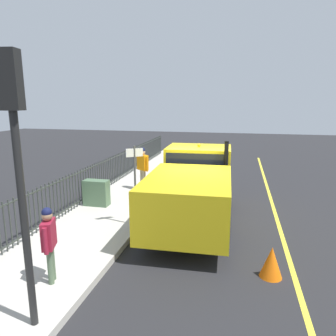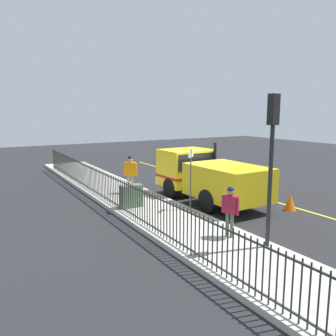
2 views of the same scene
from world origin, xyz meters
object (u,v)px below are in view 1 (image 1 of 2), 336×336
object	(u,v)px
work_truck	(194,183)
pedestrian_distant	(49,237)
worker_standing	(143,164)
utility_cabinet	(96,193)
traffic_light_near	(16,140)
street_sign	(135,177)
traffic_cone	(271,262)

from	to	relation	value
work_truck	pedestrian_distant	bearing A→B (deg)	-119.10
worker_standing	utility_cabinet	xyz separation A→B (m)	(1.00, 2.32, -0.64)
worker_standing	pedestrian_distant	world-z (taller)	worker_standing
pedestrian_distant	utility_cabinet	distance (m)	4.86
utility_cabinet	worker_standing	bearing A→B (deg)	-113.32
work_truck	worker_standing	xyz separation A→B (m)	(2.53, -2.50, 0.01)
traffic_light_near	utility_cabinet	world-z (taller)	traffic_light_near
pedestrian_distant	street_sign	size ratio (longest dim) A/B	0.67
work_truck	utility_cabinet	xyz separation A→B (m)	(3.53, -0.18, -0.63)
work_truck	pedestrian_distant	xyz separation A→B (m)	(2.28, 4.48, -0.10)
traffic_light_near	traffic_cone	distance (m)	5.62
pedestrian_distant	traffic_light_near	xyz separation A→B (m)	(-0.43, 1.18, 2.10)
traffic_cone	street_sign	world-z (taller)	street_sign
worker_standing	traffic_light_near	size ratio (longest dim) A/B	0.41
traffic_cone	street_sign	distance (m)	4.35
utility_cabinet	traffic_cone	bearing A→B (deg)	150.88
work_truck	traffic_light_near	world-z (taller)	traffic_light_near
worker_standing	utility_cabinet	distance (m)	2.61
traffic_light_near	street_sign	xyz separation A→B (m)	(-0.27, -4.44, -1.58)
work_truck	street_sign	size ratio (longest dim) A/B	2.45
street_sign	traffic_cone	bearing A→B (deg)	154.62
worker_standing	street_sign	size ratio (longest dim) A/B	0.75
traffic_cone	work_truck	bearing A→B (deg)	-54.05
work_truck	utility_cabinet	world-z (taller)	work_truck
pedestrian_distant	traffic_light_near	size ratio (longest dim) A/B	0.37
worker_standing	pedestrian_distant	distance (m)	6.99
utility_cabinet	work_truck	bearing A→B (deg)	177.02
utility_cabinet	traffic_cone	distance (m)	6.53
work_truck	street_sign	bearing A→B (deg)	-144.47
pedestrian_distant	work_truck	bearing A→B (deg)	-47.20
utility_cabinet	street_sign	xyz separation A→B (m)	(-1.96, 1.40, 1.04)
pedestrian_distant	traffic_cone	xyz separation A→B (m)	(-4.45, -1.49, -0.80)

